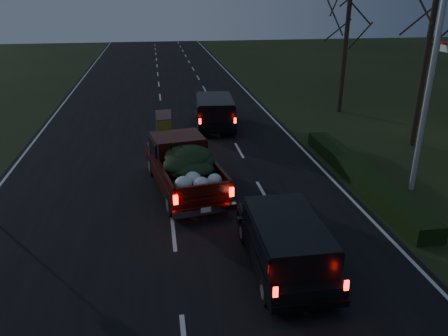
{
  "coord_description": "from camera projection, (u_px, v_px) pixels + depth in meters",
  "views": [
    {
      "loc": [
        -0.31,
        -12.4,
        7.25
      ],
      "look_at": [
        2.0,
        2.18,
        1.3
      ],
      "focal_mm": 35.0,
      "sensor_mm": 36.0,
      "label": 1
    }
  ],
  "objects": [
    {
      "name": "rear_suv",
      "position": [
        286.0,
        239.0,
        11.93
      ],
      "size": [
        2.1,
        4.54,
        1.3
      ],
      "rotation": [
        0.0,
        0.0,
        -0.01
      ],
      "color": "black",
      "rests_on": "ground"
    },
    {
      "name": "road_asphalt",
      "position": [
        174.0,
        233.0,
        14.11
      ],
      "size": [
        14.0,
        120.0,
        0.02
      ],
      "primitive_type": "cube",
      "color": "black",
      "rests_on": "ground"
    },
    {
      "name": "lead_suv",
      "position": [
        215.0,
        109.0,
        24.86
      ],
      "size": [
        2.4,
        5.04,
        1.41
      ],
      "rotation": [
        0.0,
        0.0,
        -0.07
      ],
      "color": "black",
      "rests_on": "ground"
    },
    {
      "name": "bare_tree_mid",
      "position": [
        434.0,
        14.0,
        19.96
      ],
      "size": [
        3.6,
        3.6,
        8.5
      ],
      "color": "black",
      "rests_on": "ground"
    },
    {
      "name": "pickup_truck",
      "position": [
        184.0,
        163.0,
        16.93
      ],
      "size": [
        2.98,
        5.82,
        2.91
      ],
      "rotation": [
        0.0,
        0.0,
        0.16
      ],
      "color": "#3D0E08",
      "rests_on": "ground"
    },
    {
      "name": "bare_tree_far",
      "position": [
        347.0,
        28.0,
        26.65
      ],
      "size": [
        3.6,
        3.6,
        7.0
      ],
      "color": "black",
      "rests_on": "ground"
    },
    {
      "name": "light_pole",
      "position": [
        436.0,
        47.0,
        15.27
      ],
      "size": [
        0.5,
        0.9,
        9.16
      ],
      "color": "silver",
      "rests_on": "ground"
    },
    {
      "name": "hedge_row",
      "position": [
        360.0,
        175.0,
        17.88
      ],
      "size": [
        1.0,
        10.0,
        0.6
      ],
      "primitive_type": "cube",
      "color": "black",
      "rests_on": "ground"
    },
    {
      "name": "ground",
      "position": [
        174.0,
        234.0,
        14.12
      ],
      "size": [
        120.0,
        120.0,
        0.0
      ],
      "primitive_type": "plane",
      "color": "black",
      "rests_on": "ground"
    }
  ]
}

